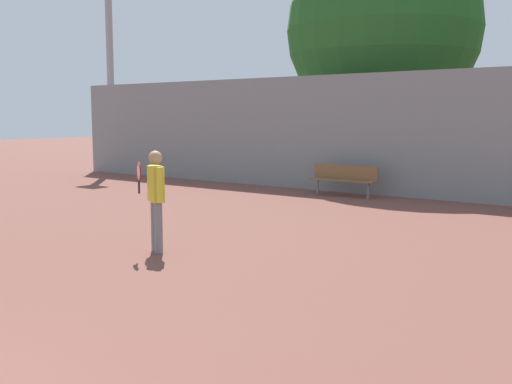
{
  "coord_description": "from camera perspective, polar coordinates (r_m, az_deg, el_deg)",
  "views": [
    {
      "loc": [
        4.81,
        -0.88,
        2.26
      ],
      "look_at": [
        -1.17,
        7.24,
        0.98
      ],
      "focal_mm": 42.0,
      "sensor_mm": 36.0,
      "label": 1
    }
  ],
  "objects": [
    {
      "name": "tennis_player",
      "position": [
        10.04,
        -9.54,
        -0.23
      ],
      "size": [
        0.55,
        0.52,
        1.7
      ],
      "rotation": [
        0.0,
        0.0,
        -0.54
      ],
      "color": "slate",
      "rests_on": "ground_plane"
    },
    {
      "name": "light_pole_center_back",
      "position": [
        25.57,
        -13.76,
        12.83
      ],
      "size": [
        0.9,
        0.6,
        8.39
      ],
      "color": "#939399",
      "rests_on": "ground_plane"
    },
    {
      "name": "tree_green_broad",
      "position": [
        22.01,
        12.0,
        14.85
      ],
      "size": [
        6.69,
        6.69,
        8.59
      ],
      "color": "brown",
      "rests_on": "ground_plane"
    },
    {
      "name": "back_fence",
      "position": [
        16.64,
        19.62,
        5.03
      ],
      "size": [
        30.53,
        0.06,
        3.5
      ],
      "color": "gray",
      "rests_on": "ground_plane"
    },
    {
      "name": "bench_courtside_far",
      "position": [
        17.25,
        8.36,
        1.45
      ],
      "size": [
        2.02,
        0.4,
        0.88
      ],
      "color": "brown",
      "rests_on": "ground_plane"
    }
  ]
}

